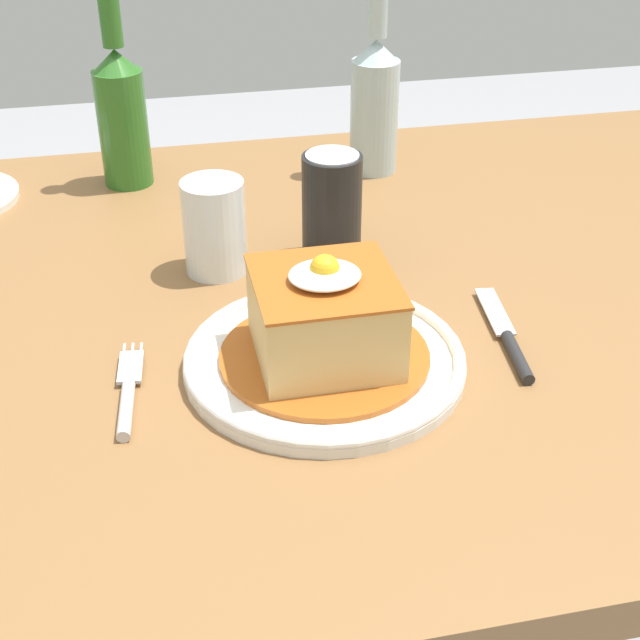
% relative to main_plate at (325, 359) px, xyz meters
% --- Properties ---
extents(dining_table, '(1.45, 0.91, 0.76)m').
position_rel_main_plate_xyz_m(dining_table, '(0.04, 0.14, -0.11)').
color(dining_table, olive).
rests_on(dining_table, ground_plane).
extents(main_plate, '(0.26, 0.26, 0.02)m').
position_rel_main_plate_xyz_m(main_plate, '(0.00, 0.00, 0.00)').
color(main_plate, white).
rests_on(main_plate, dining_table).
extents(sandwich_meal, '(0.20, 0.20, 0.11)m').
position_rel_main_plate_xyz_m(sandwich_meal, '(-0.00, -0.00, 0.04)').
color(sandwich_meal, '#B75B1E').
rests_on(sandwich_meal, main_plate).
extents(fork, '(0.03, 0.14, 0.01)m').
position_rel_main_plate_xyz_m(fork, '(-0.18, -0.01, -0.00)').
color(fork, silver).
rests_on(fork, dining_table).
extents(knife, '(0.04, 0.17, 0.01)m').
position_rel_main_plate_xyz_m(knife, '(0.18, -0.01, -0.00)').
color(knife, '#262628').
rests_on(knife, dining_table).
extents(soda_can, '(0.07, 0.07, 0.12)m').
position_rel_main_plate_xyz_m(soda_can, '(0.05, 0.21, 0.05)').
color(soda_can, black).
rests_on(soda_can, dining_table).
extents(beer_bottle_clear, '(0.06, 0.06, 0.27)m').
position_rel_main_plate_xyz_m(beer_bottle_clear, '(0.17, 0.45, 0.09)').
color(beer_bottle_clear, '#ADC6CC').
rests_on(beer_bottle_clear, dining_table).
extents(beer_bottle_green, '(0.06, 0.06, 0.27)m').
position_rel_main_plate_xyz_m(beer_bottle_green, '(-0.16, 0.47, 0.09)').
color(beer_bottle_green, '#2D6B23').
rests_on(beer_bottle_green, dining_table).
extents(drinking_glass, '(0.07, 0.07, 0.10)m').
position_rel_main_plate_xyz_m(drinking_glass, '(-0.08, 0.21, 0.04)').
color(drinking_glass, '#3F2314').
rests_on(drinking_glass, dining_table).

